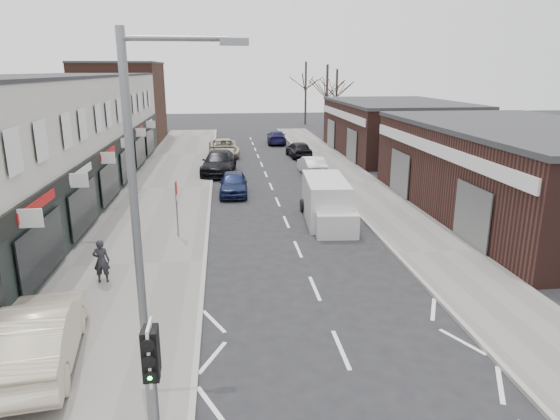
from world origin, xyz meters
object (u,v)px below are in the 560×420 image
object	(u,v)px
parked_car_left_b	(219,163)
parked_car_left_c	(224,148)
warning_sign	(177,192)
sedan_on_pavement	(38,335)
white_van	(326,202)
parked_car_left_a	(233,183)
traffic_light	(152,366)
parked_car_right_c	(276,137)
parked_car_right_a	(312,165)
pedestrian	(101,261)
parked_car_right_b	(299,149)
street_lamp	(146,225)

from	to	relation	value
parked_car_left_b	parked_car_left_c	bearing A→B (deg)	92.91
parked_car_left_b	warning_sign	bearing A→B (deg)	-91.08
warning_sign	sedan_on_pavement	xyz separation A→B (m)	(-2.68, -10.00, -1.26)
warning_sign	parked_car_left_c	size ratio (longest dim) A/B	0.50
white_van	parked_car_left_a	distance (m)	7.64
traffic_light	white_van	xyz separation A→B (m)	(6.40, 15.88, -1.39)
white_van	parked_car_left_a	bearing A→B (deg)	130.33
traffic_light	parked_car_right_c	bearing A→B (deg)	81.05
warning_sign	parked_car_right_a	xyz separation A→B (m)	(8.49, 13.49, -1.52)
parked_car_right_a	pedestrian	bearing A→B (deg)	57.17
parked_car_left_a	white_van	bearing A→B (deg)	-51.65
parked_car_right_c	parked_car_left_a	bearing A→B (deg)	81.00
sedan_on_pavement	parked_car_left_b	distance (m)	25.05
traffic_light	parked_car_right_b	distance (m)	35.95
parked_car_left_a	parked_car_right_a	xyz separation A→B (m)	(5.83, 5.45, -0.02)
traffic_light	parked_car_left_a	size ratio (longest dim) A/B	0.75
pedestrian	parked_car_right_c	size ratio (longest dim) A/B	0.34
parked_car_left_b	parked_car_right_b	xyz separation A→B (m)	(6.90, 6.35, -0.11)
street_lamp	sedan_on_pavement	bearing A→B (deg)	139.76
traffic_light	parked_car_right_c	world-z (taller)	traffic_light
warning_sign	parked_car_right_b	size ratio (longest dim) A/B	0.64
traffic_light	parked_car_left_c	world-z (taller)	traffic_light
sedan_on_pavement	traffic_light	bearing A→B (deg)	122.69
traffic_light	parked_car_right_b	xyz separation A→B (m)	(7.90, 35.03, -1.70)
parked_car_right_c	warning_sign	bearing A→B (deg)	79.51
street_lamp	parked_car_left_b	distance (m)	27.74
warning_sign	parked_car_right_c	xyz separation A→B (m)	(7.61, 29.48, -1.52)
parked_car_right_c	street_lamp	bearing A→B (deg)	84.62
parked_car_left_b	parked_car_right_b	bearing A→B (deg)	48.39
white_van	parked_car_left_c	bearing A→B (deg)	107.98
street_lamp	warning_sign	xyz separation A→B (m)	(-0.63, 12.80, -2.42)
parked_car_right_b	parked_car_left_b	bearing A→B (deg)	37.60
white_van	parked_car_right_a	bearing A→B (deg)	87.71
parked_car_left_a	parked_car_right_b	distance (m)	14.29
parked_car_left_c	parked_car_right_b	bearing A→B (deg)	-15.05
traffic_light	pedestrian	bearing A→B (deg)	108.36
street_lamp	warning_sign	world-z (taller)	street_lamp
sedan_on_pavement	parked_car_left_c	size ratio (longest dim) A/B	0.93
parked_car_left_a	parked_car_right_a	distance (m)	7.98
traffic_light	pedestrian	world-z (taller)	traffic_light
pedestrian	parked_car_right_a	distance (m)	21.27
traffic_light	parked_car_left_b	bearing A→B (deg)	88.00
white_van	pedestrian	size ratio (longest dim) A/B	3.59
pedestrian	parked_car_left_b	size ratio (longest dim) A/B	0.28
parked_car_left_b	parked_car_right_a	distance (m)	6.83
street_lamp	parked_car_left_c	xyz separation A→B (m)	(1.51, 35.18, -3.87)
sedan_on_pavement	parked_car_right_c	size ratio (longest dim) A/B	1.07
parked_car_left_b	parked_car_right_a	size ratio (longest dim) A/B	1.37
parked_car_left_b	parked_car_right_a	bearing A→B (deg)	-4.11
parked_car_left_a	parked_car_right_c	xyz separation A→B (m)	(4.95, 21.45, -0.03)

